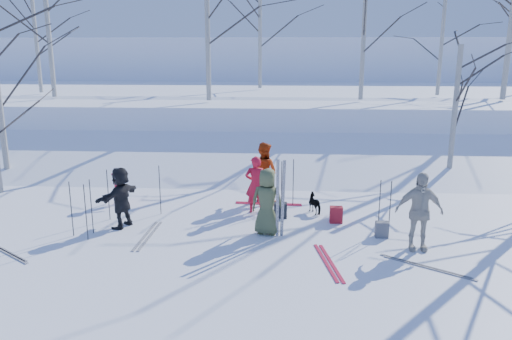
# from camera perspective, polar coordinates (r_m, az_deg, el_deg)

# --- Properties ---
(ground) EXTENTS (120.00, 120.00, 0.00)m
(ground) POSITION_cam_1_polar(r_m,az_deg,el_deg) (11.78, -0.45, -7.91)
(ground) COLOR white
(ground) RESTS_ON ground
(snow_ramp) EXTENTS (70.00, 9.49, 4.12)m
(snow_ramp) POSITION_cam_1_polar(r_m,az_deg,el_deg) (18.42, 1.05, 0.62)
(snow_ramp) COLOR white
(snow_ramp) RESTS_ON ground
(snow_plateau) EXTENTS (70.00, 18.00, 2.20)m
(snow_plateau) POSITION_cam_1_polar(r_m,az_deg,el_deg) (28.13, 1.95, 6.98)
(snow_plateau) COLOR white
(snow_plateau) RESTS_ON ground
(far_hill) EXTENTS (90.00, 30.00, 6.00)m
(far_hill) POSITION_cam_1_polar(r_m,az_deg,el_deg) (48.98, 2.67, 11.09)
(far_hill) COLOR white
(far_hill) RESTS_ON ground
(skier_olive_center) EXTENTS (0.88, 0.68, 1.61)m
(skier_olive_center) POSITION_cam_1_polar(r_m,az_deg,el_deg) (11.85, 1.28, -3.64)
(skier_olive_center) COLOR #485231
(skier_olive_center) RESTS_ON ground
(skier_red_north) EXTENTS (0.57, 0.38, 1.56)m
(skier_red_north) POSITION_cam_1_polar(r_m,az_deg,el_deg) (13.40, -0.04, -1.67)
(skier_red_north) COLOR red
(skier_red_north) RESTS_ON ground
(skier_redor_behind) EXTENTS (1.08, 1.04, 1.75)m
(skier_redor_behind) POSITION_cam_1_polar(r_m,az_deg,el_deg) (14.36, 0.92, -0.23)
(skier_redor_behind) COLOR #BE3D0E
(skier_redor_behind) RESTS_ON ground
(skier_red_seated) EXTENTS (0.55, 0.74, 1.02)m
(skier_red_seated) POSITION_cam_1_polar(r_m,az_deg,el_deg) (14.71, -15.41, -1.85)
(skier_red_seated) COLOR red
(skier_red_seated) RESTS_ON ground
(skier_cream_east) EXTENTS (1.04, 0.44, 1.76)m
(skier_cream_east) POSITION_cam_1_polar(r_m,az_deg,el_deg) (11.49, 18.13, -4.52)
(skier_cream_east) COLOR beige
(skier_cream_east) RESTS_ON ground
(skier_grey_west) EXTENTS (0.95, 1.49, 1.53)m
(skier_grey_west) POSITION_cam_1_polar(r_m,az_deg,el_deg) (12.76, -15.17, -3.03)
(skier_grey_west) COLOR black
(skier_grey_west) RESTS_ON ground
(dog) EXTENTS (0.56, 0.69, 0.53)m
(dog) POSITION_cam_1_polar(r_m,az_deg,el_deg) (13.60, 6.86, -3.81)
(dog) COLOR black
(dog) RESTS_ON ground
(upright_ski_left) EXTENTS (0.07, 0.16, 1.90)m
(upright_ski_left) POSITION_cam_1_polar(r_m,az_deg,el_deg) (11.61, 2.48, -3.28)
(upright_ski_left) COLOR silver
(upright_ski_left) RESTS_ON ground
(upright_ski_right) EXTENTS (0.13, 0.23, 1.89)m
(upright_ski_right) POSITION_cam_1_polar(r_m,az_deg,el_deg) (11.58, 3.10, -3.33)
(upright_ski_right) COLOR silver
(upright_ski_right) RESTS_ON ground
(ski_pair_a) EXTENTS (1.97, 2.09, 0.02)m
(ski_pair_a) POSITION_cam_1_polar(r_m,az_deg,el_deg) (10.93, 18.90, -10.44)
(ski_pair_a) COLOR silver
(ski_pair_a) RESTS_ON ground
(ski_pair_b) EXTENTS (1.99, 2.09, 0.02)m
(ski_pair_b) POSITION_cam_1_polar(r_m,az_deg,el_deg) (12.39, -26.74, -8.30)
(ski_pair_b) COLOR silver
(ski_pair_b) RESTS_ON ground
(ski_pair_c) EXTENTS (0.85, 1.97, 0.02)m
(ski_pair_c) POSITION_cam_1_polar(r_m,az_deg,el_deg) (10.67, 8.28, -10.41)
(ski_pair_c) COLOR #B11933
(ski_pair_c) RESTS_ON ground
(ski_pair_d) EXTENTS (0.30, 1.91, 0.02)m
(ski_pair_d) POSITION_cam_1_polar(r_m,az_deg,el_deg) (12.23, -12.28, -7.35)
(ski_pair_d) COLOR silver
(ski_pair_d) RESTS_ON ground
(ski_pair_e) EXTENTS (0.43, 1.92, 0.02)m
(ski_pair_e) POSITION_cam_1_polar(r_m,az_deg,el_deg) (14.31, 1.43, -3.87)
(ski_pair_e) COLOR #B11933
(ski_pair_e) RESTS_ON ground
(ski_pole_a) EXTENTS (0.02, 0.02, 1.34)m
(ski_pole_a) POSITION_cam_1_polar(r_m,az_deg,el_deg) (12.52, -20.36, -4.22)
(ski_pole_a) COLOR black
(ski_pole_a) RESTS_ON ground
(ski_pole_b) EXTENTS (0.02, 0.02, 1.34)m
(ski_pole_b) POSITION_cam_1_polar(r_m,az_deg,el_deg) (14.04, 4.27, -1.45)
(ski_pole_b) COLOR black
(ski_pole_b) RESTS_ON ground
(ski_pole_c) EXTENTS (0.02, 0.02, 1.34)m
(ski_pole_c) POSITION_cam_1_polar(r_m,az_deg,el_deg) (13.52, -10.93, -2.27)
(ski_pole_c) COLOR black
(ski_pole_c) RESTS_ON ground
(ski_pole_d) EXTENTS (0.02, 0.02, 1.34)m
(ski_pole_d) POSITION_cam_1_polar(r_m,az_deg,el_deg) (12.24, 13.92, -4.15)
(ski_pole_d) COLOR black
(ski_pole_d) RESTS_ON ground
(ski_pole_e) EXTENTS (0.02, 0.02, 1.34)m
(ski_pole_e) POSITION_cam_1_polar(r_m,az_deg,el_deg) (13.41, -16.53, -2.74)
(ski_pole_e) COLOR black
(ski_pole_e) RESTS_ON ground
(ski_pole_f) EXTENTS (0.02, 0.02, 1.34)m
(ski_pole_f) POSITION_cam_1_polar(r_m,az_deg,el_deg) (12.17, -18.88, -4.61)
(ski_pole_f) COLOR black
(ski_pole_f) RESTS_ON ground
(ski_pole_g) EXTENTS (0.02, 0.02, 1.34)m
(ski_pole_g) POSITION_cam_1_polar(r_m,az_deg,el_deg) (13.78, 2.94, -1.73)
(ski_pole_g) COLOR black
(ski_pole_g) RESTS_ON ground
(ski_pole_h) EXTENTS (0.02, 0.02, 1.34)m
(ski_pole_h) POSITION_cam_1_polar(r_m,az_deg,el_deg) (12.21, 15.07, -4.27)
(ski_pole_h) COLOR black
(ski_pole_h) RESTS_ON ground
(ski_pole_i) EXTENTS (0.02, 0.02, 1.34)m
(ski_pole_i) POSITION_cam_1_polar(r_m,az_deg,el_deg) (12.57, -18.31, -3.98)
(ski_pole_i) COLOR black
(ski_pole_i) RESTS_ON ground
(backpack_red) EXTENTS (0.32, 0.22, 0.42)m
(backpack_red) POSITION_cam_1_polar(r_m,az_deg,el_deg) (12.94, 9.14, -5.07)
(backpack_red) COLOR maroon
(backpack_red) RESTS_ON ground
(backpack_grey) EXTENTS (0.30, 0.20, 0.38)m
(backpack_grey) POSITION_cam_1_polar(r_m,az_deg,el_deg) (12.20, 14.18, -6.61)
(backpack_grey) COLOR #55565C
(backpack_grey) RESTS_ON ground
(backpack_dark) EXTENTS (0.34, 0.24, 0.40)m
(backpack_dark) POSITION_cam_1_polar(r_m,az_deg,el_deg) (13.17, 2.82, -4.62)
(backpack_dark) COLOR black
(backpack_dark) RESTS_ON ground
(birch_plateau_a) EXTENTS (4.48, 4.48, 5.55)m
(birch_plateau_a) POSITION_cam_1_polar(r_m,az_deg,el_deg) (21.80, 12.22, 15.15)
(birch_plateau_a) COLOR silver
(birch_plateau_a) RESTS_ON snow_plateau
(birch_plateau_b) EXTENTS (5.13, 5.13, 6.47)m
(birch_plateau_b) POSITION_cam_1_polar(r_m,az_deg,el_deg) (21.18, -5.59, 16.69)
(birch_plateau_b) COLOR silver
(birch_plateau_b) RESTS_ON snow_plateau
(birch_plateau_c) EXTENTS (5.21, 5.21, 6.59)m
(birch_plateau_c) POSITION_cam_1_polar(r_m,az_deg,el_deg) (24.32, -22.73, 15.49)
(birch_plateau_c) COLOR silver
(birch_plateau_c) RESTS_ON snow_plateau
(birch_plateau_d) EXTENTS (4.92, 4.92, 6.17)m
(birch_plateau_d) POSITION_cam_1_polar(r_m,az_deg,el_deg) (27.59, 0.46, 15.77)
(birch_plateau_d) COLOR silver
(birch_plateau_d) RESTS_ON snow_plateau
(birch_plateau_f) EXTENTS (4.12, 4.12, 5.03)m
(birch_plateau_f) POSITION_cam_1_polar(r_m,az_deg,el_deg) (27.00, -23.84, 13.46)
(birch_plateau_f) COLOR silver
(birch_plateau_f) RESTS_ON snow_plateau
(birch_plateau_h) EXTENTS (3.71, 3.71, 4.45)m
(birch_plateau_h) POSITION_cam_1_polar(r_m,az_deg,el_deg) (24.88, 20.43, 13.16)
(birch_plateau_h) COLOR silver
(birch_plateau_h) RESTS_ON snow_plateau
(birch_edge_e) EXTENTS (3.72, 3.72, 4.46)m
(birch_edge_e) POSITION_cam_1_polar(r_m,az_deg,el_deg) (17.56, 21.74, 5.89)
(birch_edge_e) COLOR silver
(birch_edge_e) RESTS_ON ground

